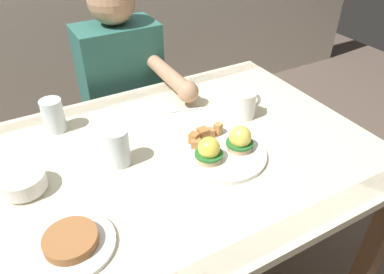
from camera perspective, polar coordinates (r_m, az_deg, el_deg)
dining_table at (r=1.19m, az=-1.71°, el=-6.28°), size 1.20×0.90×0.74m
eggs_benedict_plate at (r=1.10m, az=4.82°, el=-1.82°), size 0.27×0.27×0.09m
fruit_bowl at (r=1.07m, az=-25.08°, el=-6.55°), size 0.12×0.12×0.05m
coffee_mug at (r=1.28m, az=8.32°, el=5.21°), size 0.11×0.08×0.09m
fork at (r=1.32m, az=-1.30°, el=4.26°), size 0.15×0.07×0.00m
water_glass_near at (r=1.28m, az=-20.96°, el=2.94°), size 0.07×0.07×0.11m
water_glass_far at (r=1.07m, az=-11.60°, el=-1.90°), size 0.07×0.07×0.12m
side_plate at (r=0.90m, az=-18.47°, el=-15.56°), size 0.20×0.20×0.04m
diner_person at (r=1.65m, az=-10.43°, el=6.89°), size 0.34×0.54×1.14m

